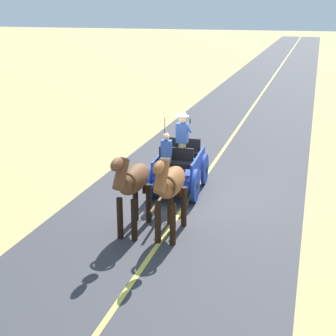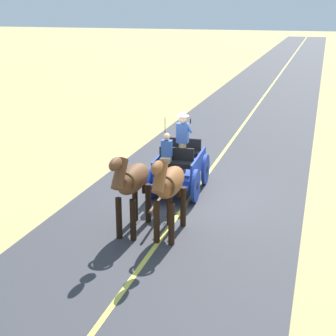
% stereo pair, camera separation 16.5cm
% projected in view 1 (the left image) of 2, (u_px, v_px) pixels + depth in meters
% --- Properties ---
extents(ground_plane, '(200.00, 200.00, 0.00)m').
position_uv_depth(ground_plane, '(191.00, 196.00, 14.68)').
color(ground_plane, tan).
extents(road_surface, '(6.51, 160.00, 0.01)m').
position_uv_depth(road_surface, '(191.00, 196.00, 14.68)').
color(road_surface, '#38383D').
rests_on(road_surface, ground).
extents(road_centre_stripe, '(0.12, 160.00, 0.00)m').
position_uv_depth(road_centre_stripe, '(191.00, 196.00, 14.68)').
color(road_centre_stripe, '#DBCC4C').
rests_on(road_centre_stripe, road_surface).
extents(horse_drawn_carriage, '(1.52, 4.51, 2.50)m').
position_uv_depth(horse_drawn_carriage, '(179.00, 166.00, 14.83)').
color(horse_drawn_carriage, '#1E3899').
rests_on(horse_drawn_carriage, ground).
extents(horse_near_side, '(0.59, 2.13, 2.21)m').
position_uv_depth(horse_near_side, '(170.00, 185.00, 11.78)').
color(horse_near_side, brown).
rests_on(horse_near_side, ground).
extents(horse_off_side, '(0.57, 2.13, 2.21)m').
position_uv_depth(horse_off_side, '(133.00, 182.00, 11.99)').
color(horse_off_side, brown).
rests_on(horse_off_side, ground).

